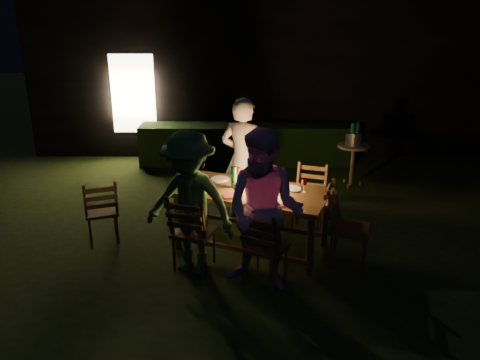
{
  "coord_description": "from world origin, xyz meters",
  "views": [
    {
      "loc": [
        -0.54,
        -5.5,
        2.87
      ],
      "look_at": [
        -0.57,
        0.27,
        0.84
      ],
      "focal_mm": 35.0,
      "sensor_mm": 36.0,
      "label": 1
    }
  ],
  "objects_px": {
    "chair_end": "(347,241)",
    "person_opp_left": "(190,204)",
    "person_house_side": "(243,160)",
    "ice_bucket": "(354,139)",
    "chair_far_right": "(308,211)",
    "lantern": "(257,178)",
    "bottle_table": "(234,177)",
    "bottle_bucket_b": "(357,135)",
    "chair_far_left": "(242,201)",
    "person_opp_right": "(264,211)",
    "chair_spare": "(103,222)",
    "chair_near_left": "(194,245)",
    "dining_table": "(252,196)",
    "chair_near_right": "(265,260)",
    "bottle_bucket_a": "(352,137)",
    "side_table": "(353,150)"
  },
  "relations": [
    {
      "from": "side_table",
      "to": "bottle_bucket_b",
      "type": "bearing_deg",
      "value": 38.66
    },
    {
      "from": "person_house_side",
      "to": "bottle_table",
      "type": "bearing_deg",
      "value": 103.71
    },
    {
      "from": "chair_near_left",
      "to": "person_house_side",
      "type": "bearing_deg",
      "value": 86.7
    },
    {
      "from": "ice_bucket",
      "to": "bottle_bucket_a",
      "type": "xyz_separation_m",
      "value": [
        -0.05,
        -0.04,
        0.05
      ]
    },
    {
      "from": "person_opp_right",
      "to": "person_opp_left",
      "type": "xyz_separation_m",
      "value": [
        -0.84,
        0.34,
        -0.05
      ]
    },
    {
      "from": "chair_near_left",
      "to": "bottle_table",
      "type": "xyz_separation_m",
      "value": [
        0.47,
        0.64,
        0.63
      ]
    },
    {
      "from": "person_opp_left",
      "to": "dining_table",
      "type": "bearing_deg",
      "value": 61.24
    },
    {
      "from": "chair_end",
      "to": "ice_bucket",
      "type": "height_order",
      "value": "chair_end"
    },
    {
      "from": "person_opp_left",
      "to": "side_table",
      "type": "bearing_deg",
      "value": 71.23
    },
    {
      "from": "chair_near_right",
      "to": "bottle_table",
      "type": "bearing_deg",
      "value": 139.04
    },
    {
      "from": "chair_far_right",
      "to": "lantern",
      "type": "distance_m",
      "value": 1.1
    },
    {
      "from": "side_table",
      "to": "bottle_bucket_a",
      "type": "distance_m",
      "value": 0.26
    },
    {
      "from": "dining_table",
      "to": "chair_near_left",
      "type": "distance_m",
      "value": 0.98
    },
    {
      "from": "ice_bucket",
      "to": "person_opp_left",
      "type": "bearing_deg",
      "value": -130.62
    },
    {
      "from": "chair_far_left",
      "to": "bottle_table",
      "type": "xyz_separation_m",
      "value": [
        -0.1,
        -0.79,
        0.64
      ]
    },
    {
      "from": "person_house_side",
      "to": "bottle_table",
      "type": "height_order",
      "value": "person_house_side"
    },
    {
      "from": "dining_table",
      "to": "person_house_side",
      "type": "bearing_deg",
      "value": 118.76
    },
    {
      "from": "person_house_side",
      "to": "person_opp_right",
      "type": "height_order",
      "value": "person_house_side"
    },
    {
      "from": "chair_far_left",
      "to": "dining_table",
      "type": "bearing_deg",
      "value": 113.85
    },
    {
      "from": "person_house_side",
      "to": "person_opp_left",
      "type": "bearing_deg",
      "value": 90.0
    },
    {
      "from": "chair_far_left",
      "to": "chair_spare",
      "type": "xyz_separation_m",
      "value": [
        -1.85,
        -0.75,
        -0.0
      ]
    },
    {
      "from": "chair_near_left",
      "to": "chair_end",
      "type": "height_order",
      "value": "chair_end"
    },
    {
      "from": "bottle_table",
      "to": "side_table",
      "type": "bearing_deg",
      "value": 47.99
    },
    {
      "from": "chair_near_right",
      "to": "chair_far_left",
      "type": "xyz_separation_m",
      "value": [
        -0.26,
        1.76,
        -0.0
      ]
    },
    {
      "from": "ice_bucket",
      "to": "bottle_bucket_a",
      "type": "relative_size",
      "value": 0.94
    },
    {
      "from": "person_house_side",
      "to": "ice_bucket",
      "type": "bearing_deg",
      "value": -121.42
    },
    {
      "from": "chair_end",
      "to": "person_opp_left",
      "type": "bearing_deg",
      "value": -67.43
    },
    {
      "from": "chair_end",
      "to": "person_opp_left",
      "type": "height_order",
      "value": "person_opp_left"
    },
    {
      "from": "chair_far_left",
      "to": "bottle_bucket_b",
      "type": "bearing_deg",
      "value": -127.41
    },
    {
      "from": "chair_far_left",
      "to": "chair_end",
      "type": "distance_m",
      "value": 1.85
    },
    {
      "from": "bottle_bucket_b",
      "to": "chair_far_left",
      "type": "bearing_deg",
      "value": -142.67
    },
    {
      "from": "lantern",
      "to": "ice_bucket",
      "type": "distance_m",
      "value": 2.93
    },
    {
      "from": "person_house_side",
      "to": "person_opp_left",
      "type": "distance_m",
      "value": 1.64
    },
    {
      "from": "dining_table",
      "to": "person_house_side",
      "type": "relative_size",
      "value": 1.17
    },
    {
      "from": "dining_table",
      "to": "lantern",
      "type": "xyz_separation_m",
      "value": [
        0.07,
        0.03,
        0.24
      ]
    },
    {
      "from": "chair_far_right",
      "to": "bottle_bucket_b",
      "type": "bearing_deg",
      "value": -100.78
    },
    {
      "from": "person_opp_left",
      "to": "chair_spare",
      "type": "bearing_deg",
      "value": 171.86
    },
    {
      "from": "chair_far_left",
      "to": "person_house_side",
      "type": "relative_size",
      "value": 0.53
    },
    {
      "from": "person_opp_right",
      "to": "chair_spare",
      "type": "bearing_deg",
      "value": 174.97
    },
    {
      "from": "person_opp_left",
      "to": "person_opp_right",
      "type": "bearing_deg",
      "value": -0.0
    },
    {
      "from": "chair_near_left",
      "to": "ice_bucket",
      "type": "distance_m",
      "value": 3.9
    },
    {
      "from": "side_table",
      "to": "lantern",
      "type": "bearing_deg",
      "value": -126.83
    },
    {
      "from": "chair_far_right",
      "to": "side_table",
      "type": "height_order",
      "value": "chair_far_right"
    },
    {
      "from": "chair_near_right",
      "to": "bottle_table",
      "type": "relative_size",
      "value": 3.41
    },
    {
      "from": "ice_bucket",
      "to": "person_house_side",
      "type": "bearing_deg",
      "value": -143.27
    },
    {
      "from": "chair_near_left",
      "to": "chair_near_right",
      "type": "xyz_separation_m",
      "value": [
        0.83,
        -0.33,
        -0.02
      ]
    },
    {
      "from": "side_table",
      "to": "ice_bucket",
      "type": "distance_m",
      "value": 0.2
    },
    {
      "from": "dining_table",
      "to": "chair_far_left",
      "type": "relative_size",
      "value": 2.22
    },
    {
      "from": "person_opp_left",
      "to": "bottle_bucket_a",
      "type": "distance_m",
      "value": 3.84
    },
    {
      "from": "person_opp_left",
      "to": "side_table",
      "type": "distance_m",
      "value": 3.91
    }
  ]
}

